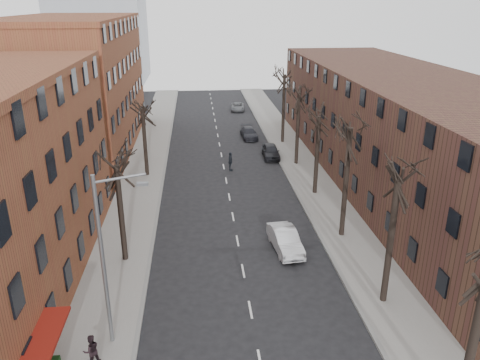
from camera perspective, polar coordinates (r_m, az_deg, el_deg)
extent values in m
cube|color=gray|center=(47.58, -11.60, 0.99)|extent=(4.00, 90.00, 0.15)
cube|color=gray|center=(48.45, 7.55, 1.61)|extent=(4.00, 90.00, 0.15)
cube|color=brown|center=(55.87, -19.55, 10.55)|extent=(12.00, 28.00, 14.00)
cube|color=#4B3023|center=(45.04, 19.28, 5.66)|extent=(12.00, 50.00, 10.00)
cylinder|color=slate|center=(23.12, -16.32, -9.91)|extent=(0.20, 0.20, 9.00)
cylinder|color=slate|center=(21.09, -14.58, 0.19)|extent=(2.39, 0.12, 0.46)
cube|color=slate|center=(21.05, -11.82, -0.48)|extent=(0.50, 0.22, 0.14)
imported|color=silver|center=(32.39, 5.54, -7.28)|extent=(2.03, 4.64, 1.48)
imported|color=black|center=(50.96, 3.77, 3.51)|extent=(1.85, 4.32, 1.46)
imported|color=black|center=(58.33, 1.09, 5.74)|extent=(1.99, 4.50, 1.28)
imported|color=slate|center=(73.47, -0.30, 8.92)|extent=(2.32, 4.38, 1.17)
imported|color=black|center=(24.01, -17.67, -19.17)|extent=(0.96, 0.88, 1.59)
imported|color=black|center=(46.85, -1.18, 2.26)|extent=(0.50, 1.14, 1.92)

